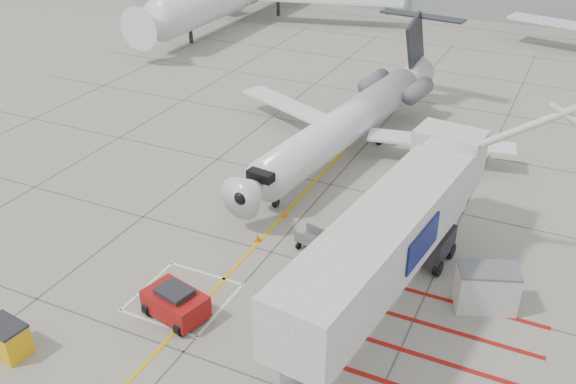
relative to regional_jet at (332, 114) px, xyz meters
The scene contains 9 objects.
ground_plane 14.85m from the regional_jet, 85.94° to the right, with size 260.00×260.00×0.00m, color gray.
regional_jet is the anchor object (origin of this frame).
jet_bridge 15.53m from the regional_jet, 60.87° to the right, with size 8.87×18.73×7.49m, color silver, non-canonical shape.
pushback_tug 16.87m from the regional_jet, 91.65° to the right, with size 2.72×1.70×1.59m, color maroon, non-canonical shape.
spill_bin 22.29m from the regional_jet, 104.14° to the right, with size 1.69×1.13×1.46m, color #E4A00C, non-canonical shape.
baggage_cart 10.16m from the regional_jet, 72.54° to the right, with size 1.75×1.10×1.10m, color #4F4F53, non-canonical shape.
ground_power_unit 15.58m from the regional_jet, 41.14° to the right, with size 2.59×1.51×2.05m, color beige, non-canonical shape.
cone_nose 10.32m from the regional_jet, 90.46° to the right, with size 0.32×0.32×0.44m, color #DF4B0B.
cone_side 7.73m from the regional_jet, 89.45° to the right, with size 0.34×0.34×0.47m, color orange.
Camera 1 is at (12.39, -20.00, 18.58)m, focal length 40.00 mm.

